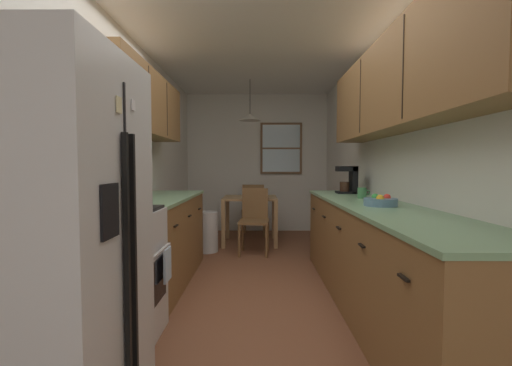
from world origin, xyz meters
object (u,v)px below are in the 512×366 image
Objects in this scene: mug_by_coffeemaker at (362,193)px; microwave_over_range at (88,99)px; coffee_maker at (349,179)px; dining_chair_near at (254,217)px; dining_chair_far at (254,207)px; refrigerator at (48,244)px; trash_bin at (207,232)px; storage_canister at (135,195)px; fruit_bowl at (380,201)px; table_serving_bowl at (252,195)px; stove_range at (109,276)px; dining_table at (250,205)px.

microwave_over_range is at bearing -154.28° from mug_by_coffeemaker.
microwave_over_range is 2.79m from coffee_maker.
dining_chair_near is at bearing 143.93° from coffee_maker.
dining_chair_near is 1.15m from dining_chair_far.
refrigerator reaches higher than trash_bin.
storage_canister is 0.61× the size of fruit_bowl.
dining_chair_near is 2.21m from storage_canister.
mug_by_coffeemaker is (1.06, -1.41, 0.45)m from dining_chair_near.
trash_bin is at bearing -137.73° from table_serving_bowl.
dining_chair_near is at bearing -4.36° from trash_bin.
table_serving_bowl is at bearing -92.38° from dining_chair_far.
coffee_maker reaches higher than dining_chair_near.
microwave_over_range is at bearing -113.78° from dining_chair_near.
stove_range reaches higher than dining_table.
stove_range reaches higher than dining_chair_far.
coffee_maker reaches higher than trash_bin.
microwave_over_range reaches higher than dining_table.
refrigerator reaches higher than fruit_bowl.
storage_canister is at bearing -165.83° from mug_by_coffeemaker.
storage_canister is (-0.97, -1.92, 0.48)m from dining_chair_near.
storage_canister is (-0.01, 0.52, 0.51)m from stove_range.
table_serving_bowl is (0.62, 0.57, 0.48)m from trash_bin.
dining_chair_far is (0.88, 4.33, -0.36)m from refrigerator.
microwave_over_range reaches higher than refrigerator.
coffee_maker is at bearing 37.01° from microwave_over_range.
stove_range is 3.50× the size of coffee_maker.
storage_canister is 2.71m from table_serving_bowl.
dining_table is 0.92× the size of dining_chair_far.
refrigerator is 3.02× the size of trash_bin.
mug_by_coffeemaker reaches higher than table_serving_bowl.
table_serving_bowl is at bearing 77.20° from refrigerator.
fruit_bowl is at bearing 11.81° from stove_range.
storage_canister is 1.99m from fruit_bowl.
storage_canister is at bearing 92.73° from refrigerator.
trash_bin is at bearing 154.26° from coffee_maker.
fruit_bowl reaches higher than dining_chair_near.
dining_chair_near is 7.42× the size of mug_by_coffeemaker.
stove_range is 2.32m from mug_by_coffeemaker.
stove_range is at bearing -168.19° from fruit_bowl.
stove_range is 2.52m from trash_bin.
dining_chair_near is 1.47m from coffee_maker.
storage_canister is at bearing -151.50° from coffee_maker.
dining_chair_near is 1.00× the size of dining_chair_far.
stove_range is 3.71m from dining_chair_far.
stove_range is 1.22× the size of dining_chair_near.
refrigerator is 1.10m from microwave_over_range.
storage_canister is (-0.89, -2.50, 0.38)m from dining_table.
stove_range is 4.25× the size of fruit_bowl.
stove_range reaches higher than table_serving_bowl.
mug_by_coffeemaker is (1.97, 1.77, 0.09)m from refrigerator.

